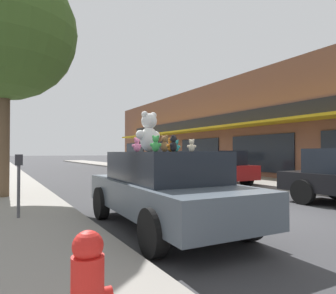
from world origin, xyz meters
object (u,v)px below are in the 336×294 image
object	(u,v)px
teddy_bear_brown	(165,144)
street_tree	(5,30)
teddy_bear_giant	(149,133)
teddy_bear_orange	(171,145)
teddy_bear_pink	(137,145)
teddy_bear_green	(156,144)
teddy_bear_cream	(192,146)
teddy_bear_teal	(176,146)
parked_car_far_center	(211,166)
fire_hydrant	(88,290)
parking_meter	(19,177)
parked_car_far_right	(149,163)
plush_art_car	(164,187)
teddy_bear_black	(173,144)

from	to	relation	value
teddy_bear_brown	street_tree	distance (m)	6.60
teddy_bear_giant	teddy_bear_orange	xyz separation A→B (m)	(0.10, -0.70, -0.27)
teddy_bear_pink	teddy_bear_green	size ratio (longest dim) A/B	1.22
teddy_bear_cream	teddy_bear_teal	xyz separation A→B (m)	(-0.15, 0.31, -0.00)
parked_car_far_center	street_tree	world-z (taller)	street_tree
fire_hydrant	parking_meter	bearing A→B (deg)	91.73
teddy_bear_orange	street_tree	bearing A→B (deg)	-84.58
teddy_bear_giant	parking_meter	distance (m)	2.77
teddy_bear_cream	parking_meter	bearing A→B (deg)	-0.88
teddy_bear_pink	parking_meter	size ratio (longest dim) A/B	0.25
parked_car_far_center	parked_car_far_right	xyz separation A→B (m)	(-0.00, 6.19, -0.06)
plush_art_car	teddy_bear_green	bearing A→B (deg)	-123.23
teddy_bear_green	street_tree	distance (m)	7.22
teddy_bear_orange	teddy_bear_black	xyz separation A→B (m)	(-0.01, -0.12, 0.02)
teddy_bear_brown	parked_car_far_center	world-z (taller)	teddy_bear_brown
teddy_bear_teal	parked_car_far_center	distance (m)	7.75
plush_art_car	teddy_bear_pink	distance (m)	1.20
teddy_bear_green	parked_car_far_right	distance (m)	14.03
parked_car_far_center	teddy_bear_orange	bearing A→B (deg)	-133.23
teddy_bear_pink	parking_meter	bearing A→B (deg)	7.52
teddy_bear_brown	street_tree	xyz separation A→B (m)	(-2.76, 4.87, 3.48)
teddy_bear_orange	street_tree	world-z (taller)	street_tree
parked_car_far_right	teddy_bear_orange	bearing A→B (deg)	-114.52
teddy_bear_orange	parked_car_far_center	size ratio (longest dim) A/B	0.06
teddy_bear_pink	street_tree	bearing A→B (deg)	-32.21
teddy_bear_pink	teddy_bear_green	xyz separation A→B (m)	(-0.45, -1.73, -0.03)
parking_meter	teddy_bear_green	bearing A→B (deg)	-55.42
teddy_bear_teal	parking_meter	size ratio (longest dim) A/B	0.18
teddy_bear_black	parking_meter	bearing A→B (deg)	-81.70
teddy_bear_black	fire_hydrant	distance (m)	3.59
teddy_bear_orange	teddy_bear_teal	world-z (taller)	teddy_bear_orange
teddy_bear_orange	fire_hydrant	xyz separation A→B (m)	(-2.24, -2.72, -1.05)
teddy_bear_giant	teddy_bear_pink	bearing A→B (deg)	-96.92
teddy_bear_black	teddy_bear_green	bearing A→B (deg)	-2.58
fire_hydrant	teddy_bear_orange	bearing A→B (deg)	50.57
teddy_bear_cream	parked_car_far_right	bearing A→B (deg)	-76.41
teddy_bear_giant	teddy_bear_teal	xyz separation A→B (m)	(0.33, -0.52, -0.28)
parked_car_far_center	teddy_bear_brown	bearing A→B (deg)	-135.04
teddy_bear_teal	teddy_bear_green	size ratio (longest dim) A/B	0.90
teddy_bear_pink	fire_hydrant	world-z (taller)	teddy_bear_pink
teddy_bear_brown	fire_hydrant	world-z (taller)	teddy_bear_brown
parked_car_far_right	street_tree	distance (m)	11.31
teddy_bear_teal	teddy_bear_cream	bearing A→B (deg)	138.42
parked_car_far_right	street_tree	xyz separation A→B (m)	(-8.08, -6.63, 4.34)
plush_art_car	teddy_bear_giant	bearing A→B (deg)	108.93
teddy_bear_black	teddy_bear_brown	bearing A→B (deg)	-145.76
teddy_bear_pink	parking_meter	distance (m)	2.46
parked_car_far_right	teddy_bear_black	bearing A→B (deg)	-114.35
plush_art_car	teddy_bear_giant	world-z (taller)	teddy_bear_giant
parked_car_far_center	teddy_bear_teal	bearing A→B (deg)	-132.91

